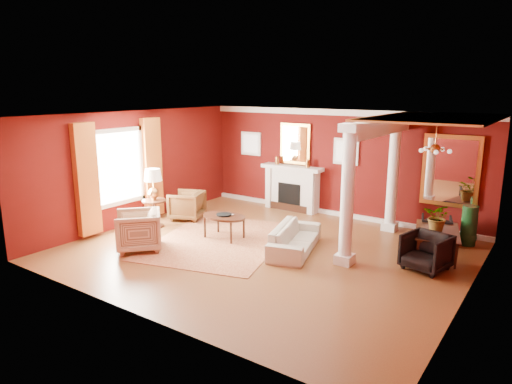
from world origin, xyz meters
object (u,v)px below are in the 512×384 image
Objects in this scene: dining_table at (438,236)px; side_table at (153,188)px; armchair_leopard at (187,204)px; coffee_table at (224,217)px; sofa at (295,234)px; armchair_stripe at (138,229)px.

side_table is at bearing 92.94° from dining_table.
coffee_table is (1.83, -0.69, 0.09)m from armchair_leopard.
dining_table is (2.60, 1.49, 0.05)m from sofa.
armchair_leopard is 1.15m from side_table.
armchair_stripe reaches higher than sofa.
side_table is (-0.97, 1.37, 0.53)m from armchair_stripe.
armchair_leopard is 1.96m from coffee_table.
sofa is 3.89m from side_table.
armchair_leopard is at bearing 84.99° from dining_table.
armchair_stripe is 1.97m from coffee_table.
dining_table is at bearing 77.95° from armchair_leopard.
side_table reaches higher than armchair_leopard.
armchair_leopard is at bearing 159.41° from coffee_table.
armchair_stripe is at bearing 107.36° from sofa.
coffee_table is 0.74× the size of side_table.
side_table is at bearing 167.44° from armchair_stripe.
sofa is at bearing 7.28° from side_table.
armchair_stripe is 1.76m from side_table.
coffee_table is at bearing 48.15° from armchair_leopard.
sofa is 3.00m from dining_table.
armchair_leopard is at bearing 150.55° from armchair_stripe.
side_table reaches higher than dining_table.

